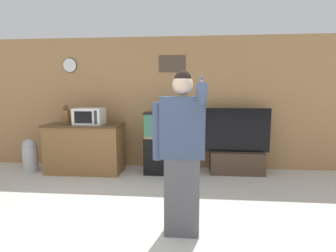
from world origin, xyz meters
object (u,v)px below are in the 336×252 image
at_px(microwave, 89,116).
at_px(tv_on_stand, 237,155).
at_px(aquarium_on_stand, 167,143).
at_px(trash_bin, 30,155).
at_px(knife_block, 66,116).
at_px(counter_island, 85,148).
at_px(person_standing, 181,152).

relative_size(microwave, tv_on_stand, 0.42).
distance_m(aquarium_on_stand, trash_bin, 2.67).
xyz_separation_m(knife_block, tv_on_stand, (3.26, 0.11, -0.71)).
distance_m(microwave, tv_on_stand, 2.86).
relative_size(counter_island, person_standing, 0.81).
bearing_deg(trash_bin, aquarium_on_stand, 2.10).
bearing_deg(knife_block, microwave, -10.76).
bearing_deg(counter_island, knife_block, 170.59).
relative_size(knife_block, aquarium_on_stand, 0.30).
bearing_deg(tv_on_stand, microwave, -175.71).
bearing_deg(knife_block, counter_island, -9.41).
bearing_deg(trash_bin, person_standing, -33.44).
relative_size(counter_island, trash_bin, 2.25).
bearing_deg(knife_block, trash_bin, -170.62).
height_order(microwave, knife_block, knife_block).
bearing_deg(person_standing, tv_on_stand, 66.46).
bearing_deg(tv_on_stand, person_standing, -113.54).
bearing_deg(tv_on_stand, aquarium_on_stand, -174.26).
distance_m(person_standing, trash_bin, 3.64).
xyz_separation_m(aquarium_on_stand, tv_on_stand, (1.31, 0.13, -0.22)).
xyz_separation_m(tv_on_stand, person_standing, (-0.96, -2.21, 0.56)).
relative_size(counter_island, knife_block, 4.06).
distance_m(counter_island, microwave, 0.63).
height_order(aquarium_on_stand, trash_bin, aquarium_on_stand).
bearing_deg(trash_bin, knife_block, 9.38).
relative_size(microwave, trash_bin, 0.82).
xyz_separation_m(counter_island, trash_bin, (-1.08, -0.05, -0.14)).
distance_m(knife_block, trash_bin, 1.03).
bearing_deg(counter_island, aquarium_on_stand, 1.57).
height_order(aquarium_on_stand, tv_on_stand, tv_on_stand).
height_order(tv_on_stand, person_standing, person_standing).
xyz_separation_m(counter_island, tv_on_stand, (2.88, 0.17, -0.11)).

